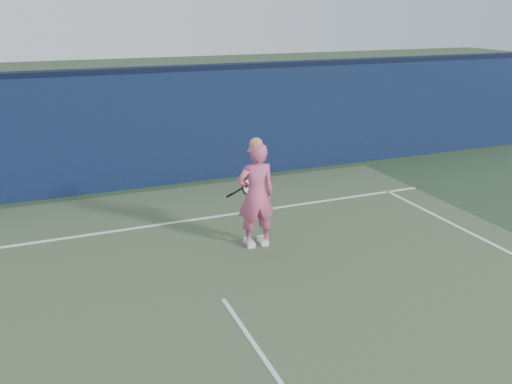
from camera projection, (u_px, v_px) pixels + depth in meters
name	position (u px, v px, depth m)	size (l,w,h in m)	color
ground	(250.00, 339.00, 6.51)	(80.00, 80.00, 0.00)	#2E492D
backstop_wall	(141.00, 131.00, 11.81)	(24.00, 0.40, 2.50)	#0B1734
wall_cap	(136.00, 70.00, 11.40)	(24.00, 0.42, 0.10)	black
player	(256.00, 195.00, 8.84)	(0.66, 0.45, 1.84)	#CD4F7A
racket	(246.00, 187.00, 9.28)	(0.57, 0.20, 0.31)	black
court_lines	(261.00, 354.00, 6.22)	(11.00, 12.04, 0.01)	white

